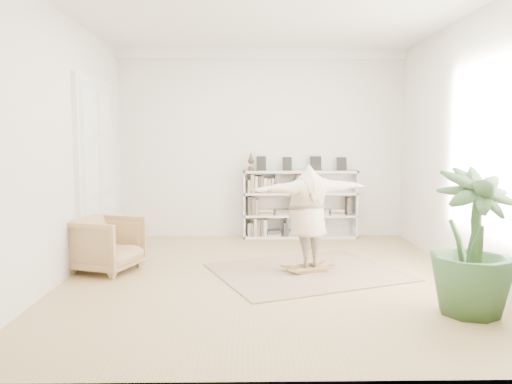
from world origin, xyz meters
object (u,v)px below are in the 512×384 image
(rocker_board, at_px, (307,268))
(person, at_px, (308,213))
(bookshelf, at_px, (300,205))
(houseplant, at_px, (472,242))
(armchair, at_px, (107,244))

(rocker_board, height_order, person, person)
(person, bearing_deg, bookshelf, -115.00)
(bookshelf, xyz_separation_m, rocker_board, (-0.16, -2.60, -0.57))
(bookshelf, relative_size, person, 1.23)
(houseplant, bearing_deg, armchair, 157.46)
(armchair, bearing_deg, rocker_board, -72.99)
(bookshelf, xyz_separation_m, armchair, (-3.04, -2.46, -0.24))
(bookshelf, height_order, armchair, bookshelf)
(person, bearing_deg, rocker_board, 68.51)
(bookshelf, distance_m, armchair, 3.92)
(person, bearing_deg, armchair, -24.15)
(armchair, distance_m, rocker_board, 2.91)
(armchair, bearing_deg, person, -72.99)
(bookshelf, height_order, rocker_board, bookshelf)
(rocker_board, bearing_deg, bookshelf, 65.00)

